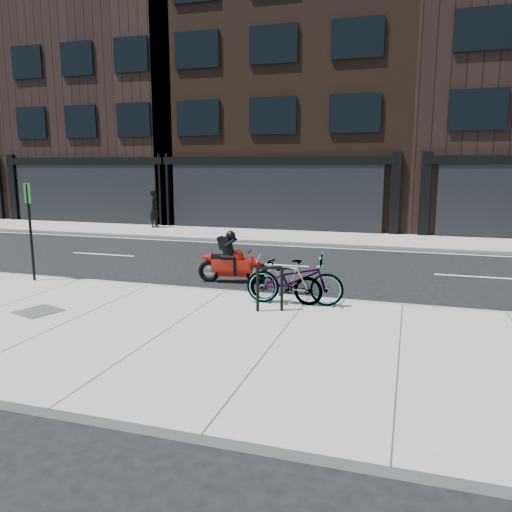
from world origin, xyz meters
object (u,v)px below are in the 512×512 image
(motorcycle, at_px, (236,262))
(utility_grate, at_px, (39,311))
(bicycle_front, at_px, (295,279))
(sign_post, at_px, (30,223))
(bicycle_rear, at_px, (286,281))
(pedestrian, at_px, (155,208))
(bike_rack, at_px, (270,285))

(motorcycle, xyz_separation_m, utility_grate, (-2.76, -4.10, -0.42))
(bicycle_front, height_order, utility_grate, bicycle_front)
(sign_post, bearing_deg, bicycle_front, 20.35)
(bicycle_front, relative_size, motorcycle, 1.12)
(bicycle_rear, height_order, motorcycle, motorcycle)
(utility_grate, bearing_deg, motorcycle, 56.05)
(bicycle_front, height_order, sign_post, sign_post)
(bicycle_rear, height_order, pedestrian, pedestrian)
(bicycle_rear, xyz_separation_m, pedestrian, (-9.15, 11.16, 0.43))
(motorcycle, distance_m, utility_grate, 4.96)
(bicycle_front, xyz_separation_m, sign_post, (-6.86, 0.20, 0.93))
(bicycle_rear, distance_m, pedestrian, 14.44)
(motorcycle, relative_size, pedestrian, 1.01)
(bicycle_rear, bearing_deg, pedestrian, -137.75)
(bike_rack, relative_size, utility_grate, 1.23)
(pedestrian, distance_m, utility_grate, 14.02)
(utility_grate, bearing_deg, bike_rack, 17.78)
(bicycle_front, distance_m, utility_grate, 5.25)
(bike_rack, xyz_separation_m, pedestrian, (-8.98, 11.81, 0.37))
(utility_grate, distance_m, sign_post, 3.40)
(pedestrian, height_order, utility_grate, pedestrian)
(bike_rack, xyz_separation_m, bicycle_front, (0.36, 0.65, -0.00))
(motorcycle, bearing_deg, bike_rack, -67.57)
(bicycle_front, bearing_deg, sign_post, 83.25)
(sign_post, bearing_deg, bike_rack, 14.57)
(bicycle_front, relative_size, utility_grate, 2.73)
(bike_rack, relative_size, bicycle_rear, 0.58)
(utility_grate, bearing_deg, pedestrian, 108.96)
(bicycle_front, bearing_deg, bike_rack, 145.83)
(bike_rack, xyz_separation_m, motorcycle, (-1.68, 2.67, -0.11))
(bicycle_rear, xyz_separation_m, motorcycle, (-1.85, 2.02, -0.05))
(bicycle_front, distance_m, sign_post, 6.92)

